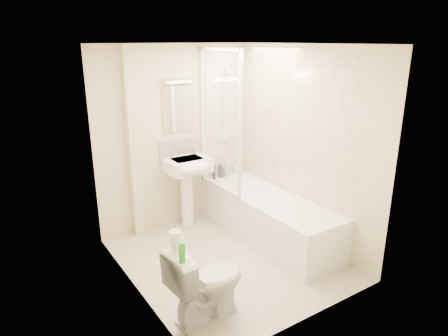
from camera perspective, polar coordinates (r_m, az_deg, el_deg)
floor at (r=4.77m, az=0.60°, el=-12.91°), size 2.50×2.50×0.00m
wall_back at (r=5.33m, az=-6.89°, el=4.29°), size 2.20×0.02×2.40m
wall_left at (r=3.81m, az=-13.24°, el=-1.65°), size 0.02×2.50×2.40m
wall_right at (r=4.95m, az=11.29°, el=3.03°), size 0.02×2.50×2.40m
ceiling at (r=4.09m, az=0.71°, el=17.31°), size 2.20×2.50×0.02m
tile_back at (r=5.63m, az=-0.04°, el=7.50°), size 0.70×0.01×1.75m
tile_right at (r=5.04m, az=9.75°, el=5.99°), size 0.01×2.10×1.75m
pipe_boxing at (r=5.04m, az=-12.90°, el=3.16°), size 0.12×0.12×2.40m
splashback at (r=5.38m, az=-6.30°, el=2.58°), size 0.60×0.02×0.30m
mirror at (r=5.26m, az=-6.49°, el=8.36°), size 0.46×0.01×0.60m
strip_light at (r=5.19m, az=-6.52°, el=12.35°), size 0.42×0.07×0.07m
bathtub at (r=5.18m, az=6.32°, el=-6.79°), size 0.70×2.10×0.55m
shower_screen at (r=5.08m, az=-0.62°, el=6.64°), size 0.04×0.92×1.80m
shower_fixture at (r=5.57m, az=0.20°, el=8.65°), size 0.10×0.16×0.99m
pedestal_sink at (r=5.26m, az=-5.07°, el=-0.73°), size 0.57×0.51×1.09m
bottle_black_a at (r=5.65m, az=-1.41°, el=-0.67°), size 0.05×0.05×0.18m
bottle_white_a at (r=5.66m, az=-1.33°, el=-0.80°), size 0.05×0.05×0.15m
bottle_black_b at (r=5.70m, az=-0.56°, el=-0.43°), size 0.06×0.06×0.20m
bottle_blue at (r=5.74m, az=-0.13°, el=-0.59°), size 0.06×0.06×0.14m
bottle_cream at (r=5.78m, az=0.58°, el=-0.22°), size 0.05×0.05×0.19m
bottle_white_b at (r=5.86m, az=1.69°, el=-0.21°), size 0.06×0.06×0.14m
bottle_green at (r=5.89m, az=2.05°, el=-0.39°), size 0.05×0.05×0.09m
toilet at (r=3.73m, az=-2.49°, el=-15.97°), size 0.52×0.78×0.73m
toilet_roll_lower at (r=3.49m, az=-6.71°, el=-10.66°), size 0.11×0.11×0.10m
toilet_roll_upper at (r=3.40m, az=-7.00°, el=-9.69°), size 0.11×0.11×0.10m
green_bottle at (r=3.28m, az=-6.01°, el=-11.90°), size 0.05×0.05×0.18m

